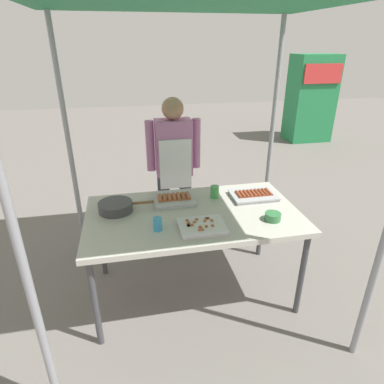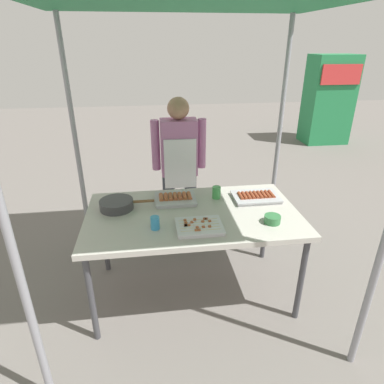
{
  "view_description": "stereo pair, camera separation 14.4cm",
  "coord_description": "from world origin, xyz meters",
  "views": [
    {
      "loc": [
        -0.44,
        -2.13,
        1.92
      ],
      "look_at": [
        0.0,
        0.05,
        0.9
      ],
      "focal_mm": 30.61,
      "sensor_mm": 36.0,
      "label": 1
    },
    {
      "loc": [
        -0.3,
        -2.16,
        1.92
      ],
      "look_at": [
        0.0,
        0.05,
        0.9
      ],
      "focal_mm": 30.61,
      "sensor_mm": 36.0,
      "label": 2
    }
  ],
  "objects": [
    {
      "name": "ground_plane",
      "position": [
        0.0,
        0.0,
        0.0
      ],
      "size": [
        18.0,
        18.0,
        0.0
      ],
      "primitive_type": "plane",
      "color": "#66605B"
    },
    {
      "name": "stall_table",
      "position": [
        0.0,
        0.0,
        0.7
      ],
      "size": [
        1.6,
        0.9,
        0.75
      ],
      "color": "#B7B2A8",
      "rests_on": "ground"
    },
    {
      "name": "stall_canopy",
      "position": [
        0.0,
        0.0,
        2.1
      ],
      "size": [
        2.1,
        1.8,
        2.2
      ],
      "color": "gray",
      "rests_on": "ground"
    },
    {
      "name": "tray_grilled_sausages",
      "position": [
        -0.11,
        0.22,
        0.77
      ],
      "size": [
        0.33,
        0.26,
        0.05
      ],
      "color": "#ADADB2",
      "rests_on": "stall_table"
    },
    {
      "name": "tray_meat_skewers",
      "position": [
        0.01,
        -0.24,
        0.77
      ],
      "size": [
        0.32,
        0.25,
        0.04
      ],
      "color": "silver",
      "rests_on": "stall_table"
    },
    {
      "name": "tray_pork_links",
      "position": [
        0.54,
        0.17,
        0.77
      ],
      "size": [
        0.37,
        0.26,
        0.05
      ],
      "color": "#ADADB2",
      "rests_on": "stall_table"
    },
    {
      "name": "cooking_wok",
      "position": [
        -0.57,
        0.15,
        0.79
      ],
      "size": [
        0.42,
        0.26,
        0.07
      ],
      "color": "#38383A",
      "rests_on": "stall_table"
    },
    {
      "name": "condiment_bowl",
      "position": [
        0.54,
        -0.22,
        0.78
      ],
      "size": [
        0.12,
        0.12,
        0.06
      ],
      "primitive_type": "cylinder",
      "color": "#33723F",
      "rests_on": "stall_table"
    },
    {
      "name": "drink_cup_near_edge",
      "position": [
        0.23,
        0.23,
        0.8
      ],
      "size": [
        0.07,
        0.07,
        0.1
      ],
      "primitive_type": "cylinder",
      "color": "#3F994C",
      "rests_on": "stall_table"
    },
    {
      "name": "drink_cup_by_wok",
      "position": [
        -0.29,
        -0.2,
        0.8
      ],
      "size": [
        0.06,
        0.06,
        0.09
      ],
      "primitive_type": "cylinder",
      "color": "#338CBF",
      "rests_on": "stall_table"
    },
    {
      "name": "vendor_woman",
      "position": [
        -0.02,
        0.84,
        0.87
      ],
      "size": [
        0.52,
        0.22,
        1.48
      ],
      "rotation": [
        0.0,
        0.0,
        3.14
      ],
      "color": "#333842",
      "rests_on": "ground"
    },
    {
      "name": "neighbor_stall_left",
      "position": [
        3.32,
        4.16,
        0.86
      ],
      "size": [
        0.86,
        0.63,
        1.71
      ],
      "color": "#237F47",
      "rests_on": "ground"
    }
  ]
}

